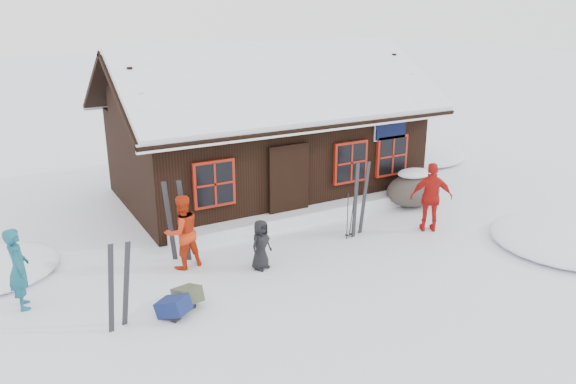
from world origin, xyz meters
name	(u,v)px	position (x,y,z in m)	size (l,w,h in m)	color
ground	(307,266)	(0.00, 0.00, 0.00)	(120.00, 120.00, 0.00)	white
mountain_hut	(264,140)	(1.50, 4.98, 1.58)	(8.90, 6.09, 4.42)	black
snow_drift	(312,214)	(1.50, 2.25, 0.17)	(7.60, 0.60, 0.35)	white
snow_mounds	(325,224)	(1.65, 1.86, 0.00)	(20.60, 13.20, 0.48)	white
skier_teal	(18,268)	(-5.49, 1.08, 0.78)	(0.57, 0.38, 1.57)	#145362
skier_orange_left	(182,232)	(-2.33, 1.24, 0.81)	(0.79, 0.61, 1.62)	red
skier_orange_right	(431,197)	(3.68, 0.24, 0.87)	(1.02, 0.42, 1.74)	#B21612
skier_crouched	(261,245)	(-0.92, 0.37, 0.55)	(0.53, 0.35, 1.09)	black
boulder	(413,189)	(4.55, 1.85, 0.48)	(1.62, 1.21, 0.94)	#4D453E
ski_pair_left	(119,287)	(-4.06, -0.49, 0.76)	(0.53, 0.16, 1.62)	black
ski_pair_mid	(177,222)	(-2.31, 1.63, 0.89)	(0.51, 0.25, 1.87)	black
ski_pair_right	(360,200)	(2.01, 0.90, 0.88)	(0.55, 0.17, 1.86)	black
ski_poles	(350,217)	(1.67, 0.82, 0.55)	(0.21, 0.10, 1.17)	black
backpack_blue	(174,310)	(-3.18, -0.64, 0.15)	(0.40, 0.54, 0.29)	#121E4F
backpack_olive	(188,298)	(-2.82, -0.36, 0.15)	(0.41, 0.54, 0.29)	#414430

